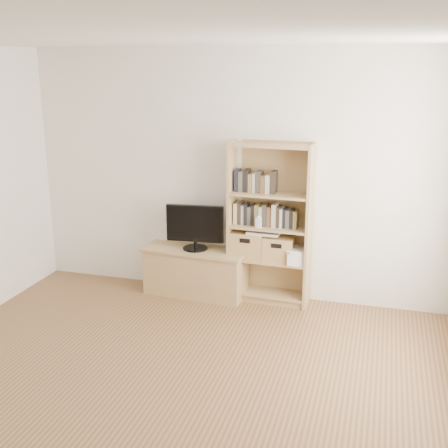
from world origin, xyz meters
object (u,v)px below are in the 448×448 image
at_px(tv_stand, 196,273).
at_px(baby_monitor, 258,223).
at_px(bookshelf, 270,224).
at_px(laptop, 264,232).
at_px(basket_right, 279,248).
at_px(television, 195,228).
at_px(basket_left, 248,244).

relative_size(tv_stand, baby_monitor, 10.12).
relative_size(bookshelf, baby_monitor, 15.81).
distance_m(tv_stand, laptop, 0.90).
xyz_separation_m(tv_stand, baby_monitor, (0.70, -0.04, 0.63)).
xyz_separation_m(bookshelf, baby_monitor, (-0.10, -0.09, 0.03)).
bearing_deg(baby_monitor, basket_right, 29.84).
xyz_separation_m(television, basket_left, (0.57, 0.06, -0.15)).
distance_m(tv_stand, basket_right, 0.96).
distance_m(bookshelf, laptop, 0.10).
xyz_separation_m(baby_monitor, laptop, (0.05, 0.08, -0.12)).
height_order(bookshelf, television, bookshelf).
height_order(tv_stand, baby_monitor, baby_monitor).
height_order(bookshelf, basket_right, bookshelf).
relative_size(tv_stand, bookshelf, 0.64).
height_order(baby_monitor, basket_left, baby_monitor).
bearing_deg(baby_monitor, television, -175.59).
relative_size(bookshelf, laptop, 5.04).
height_order(television, baby_monitor, television).
xyz_separation_m(television, basket_right, (0.90, 0.04, -0.16)).
bearing_deg(bookshelf, baby_monitor, -135.00).
height_order(television, laptop, television).
height_order(basket_right, laptop, laptop).
xyz_separation_m(bookshelf, television, (-0.79, -0.05, -0.08)).
relative_size(bookshelf, basket_left, 4.98).
relative_size(tv_stand, basket_left, 3.19).
xyz_separation_m(tv_stand, basket_right, (0.90, 0.04, 0.35)).
xyz_separation_m(baby_monitor, basket_right, (0.20, 0.08, -0.28)).
bearing_deg(tv_stand, basket_left, 9.67).
xyz_separation_m(basket_left, laptop, (0.17, -0.01, 0.15)).
distance_m(baby_monitor, basket_left, 0.31).
distance_m(basket_left, laptop, 0.23).
bearing_deg(basket_right, basket_left, 179.02).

